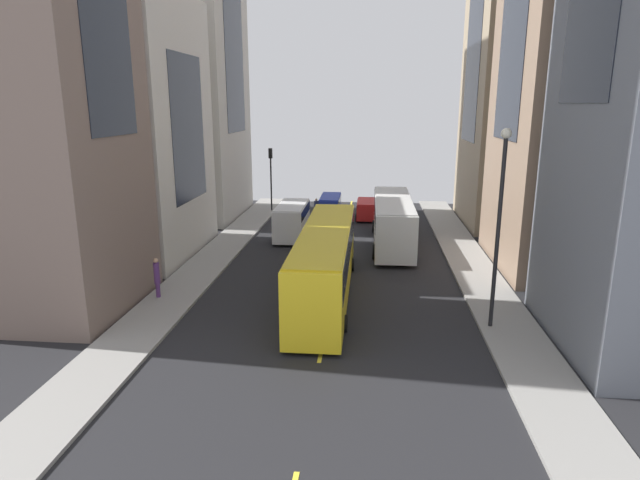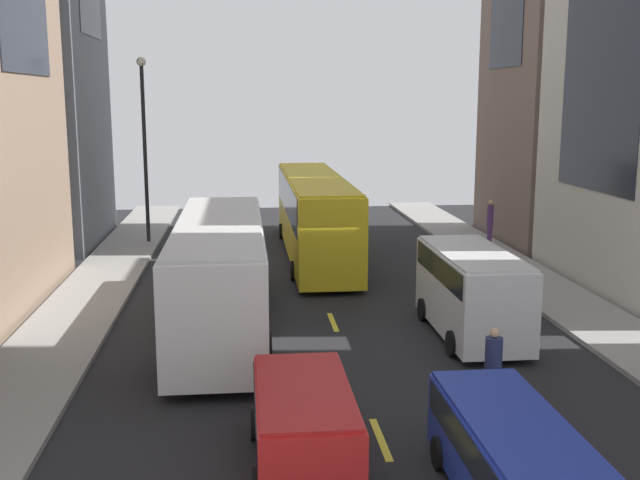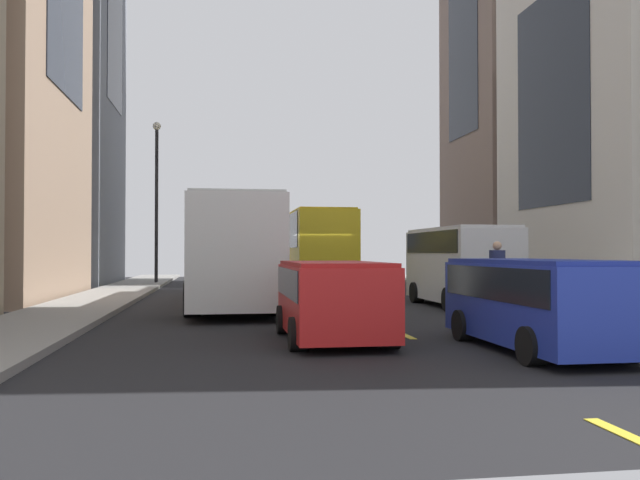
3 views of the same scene
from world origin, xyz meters
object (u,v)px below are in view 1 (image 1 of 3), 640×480
(car_red_0, at_px, (368,208))
(car_blue_1, at_px, (330,203))
(city_bus_white, at_px, (393,218))
(pedestrian_waiting_curb, at_px, (157,276))
(traffic_light_near_corner, at_px, (271,167))
(delivery_van_white, at_px, (292,218))
(streetcar_yellow, at_px, (326,257))
(pedestrian_walking_far, at_px, (316,210))

(car_red_0, relative_size, car_blue_1, 0.86)
(city_bus_white, distance_m, pedestrian_waiting_curb, 17.31)
(city_bus_white, xyz_separation_m, traffic_light_near_corner, (10.72, -11.23, 2.11))
(car_red_0, height_order, car_blue_1, car_blue_1)
(delivery_van_white, distance_m, car_red_0, 9.40)
(delivery_van_white, bearing_deg, traffic_light_near_corner, -71.26)
(traffic_light_near_corner, bearing_deg, delivery_van_white, 108.74)
(streetcar_yellow, bearing_deg, delivery_van_white, -73.74)
(city_bus_white, distance_m, delivery_van_white, 7.52)
(delivery_van_white, bearing_deg, car_blue_1, -102.89)
(city_bus_white, height_order, streetcar_yellow, streetcar_yellow)
(streetcar_yellow, distance_m, car_blue_1, 21.50)
(pedestrian_waiting_curb, height_order, traffic_light_near_corner, traffic_light_near_corner)
(car_red_0, distance_m, traffic_light_near_corner, 9.73)
(delivery_van_white, xyz_separation_m, pedestrian_waiting_curb, (5.00, 13.46, -0.24))
(delivery_van_white, distance_m, pedestrian_waiting_curb, 14.36)
(city_bus_white, bearing_deg, car_blue_1, -64.07)
(car_red_0, height_order, pedestrian_waiting_curb, pedestrian_waiting_curb)
(delivery_van_white, distance_m, car_blue_1, 9.64)
(streetcar_yellow, distance_m, car_red_0, 19.74)
(streetcar_yellow, height_order, pedestrian_waiting_curb, streetcar_yellow)
(city_bus_white, height_order, traffic_light_near_corner, traffic_light_near_corner)
(city_bus_white, relative_size, car_blue_1, 2.48)
(pedestrian_waiting_curb, bearing_deg, car_blue_1, -154.93)
(traffic_light_near_corner, bearing_deg, streetcar_yellow, 107.39)
(pedestrian_walking_far, bearing_deg, city_bus_white, 26.46)
(streetcar_yellow, bearing_deg, car_red_0, -95.97)
(pedestrian_walking_far, bearing_deg, traffic_light_near_corner, -146.49)
(city_bus_white, bearing_deg, streetcar_yellow, 70.08)
(car_red_0, relative_size, traffic_light_near_corner, 0.71)
(city_bus_white, xyz_separation_m, pedestrian_walking_far, (6.13, -7.09, -0.93))
(streetcar_yellow, relative_size, pedestrian_waiting_curb, 6.98)
(delivery_van_white, xyz_separation_m, pedestrian_walking_far, (-1.25, -5.71, -0.44))
(car_red_0, bearing_deg, pedestrian_waiting_curb, 63.32)
(delivery_van_white, relative_size, traffic_light_near_corner, 0.97)
(car_blue_1, height_order, pedestrian_waiting_curb, pedestrian_waiting_curb)
(car_red_0, xyz_separation_m, pedestrian_waiting_curb, (10.56, 21.02, 0.33))
(car_red_0, relative_size, pedestrian_walking_far, 1.99)
(city_bus_white, bearing_deg, delivery_van_white, -10.56)
(pedestrian_walking_far, relative_size, traffic_light_near_corner, 0.36)
(city_bus_white, distance_m, car_red_0, 9.18)
(car_red_0, bearing_deg, city_bus_white, 101.49)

